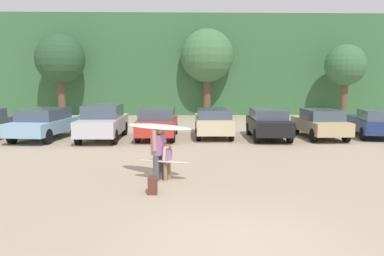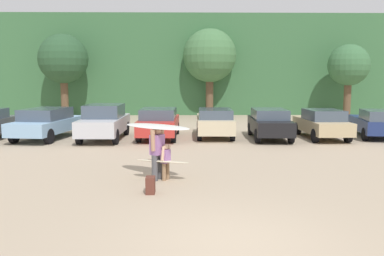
{
  "view_description": "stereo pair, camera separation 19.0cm",
  "coord_description": "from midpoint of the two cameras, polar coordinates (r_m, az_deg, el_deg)",
  "views": [
    {
      "loc": [
        -1.07,
        -7.33,
        3.06
      ],
      "look_at": [
        -0.63,
        8.04,
        1.16
      ],
      "focal_mm": 38.35,
      "sensor_mm": 36.0,
      "label": 1
    },
    {
      "loc": [
        -0.88,
        -7.33,
        3.06
      ],
      "look_at": [
        -0.63,
        8.04,
        1.16
      ],
      "focal_mm": 38.35,
      "sensor_mm": 36.0,
      "label": 2
    }
  ],
  "objects": [
    {
      "name": "surfboard_white",
      "position": [
        12.27,
        -4.48,
        0.21
      ],
      "size": [
        2.32,
        1.95,
        0.13
      ],
      "rotation": [
        0.0,
        0.0,
        2.51
      ],
      "color": "white"
    },
    {
      "name": "parked_car_sky_blue",
      "position": [
        21.64,
        -19.33,
        0.74
      ],
      "size": [
        2.58,
        4.92,
        1.53
      ],
      "rotation": [
        0.0,
        0.0,
        1.42
      ],
      "color": "#84ADD1",
      "rests_on": "ground_plane"
    },
    {
      "name": "parked_car_navy",
      "position": [
        22.81,
        24.53,
        0.66
      ],
      "size": [
        2.45,
        4.27,
        1.47
      ],
      "rotation": [
        0.0,
        0.0,
        1.4
      ],
      "color": "navy",
      "rests_on": "ground_plane"
    },
    {
      "name": "parked_car_red",
      "position": [
        20.71,
        -4.36,
        0.78
      ],
      "size": [
        1.98,
        4.52,
        1.52
      ],
      "rotation": [
        0.0,
        0.0,
        1.54
      ],
      "color": "#B72D28",
      "rests_on": "ground_plane"
    },
    {
      "name": "backpack_dropped",
      "position": [
        10.98,
        -5.3,
        -7.92
      ],
      "size": [
        0.24,
        0.34,
        0.45
      ],
      "color": "#592D23",
      "rests_on": "ground_plane"
    },
    {
      "name": "surfboard_cream",
      "position": [
        12.31,
        -3.76,
        -4.63
      ],
      "size": [
        1.77,
        1.01,
        0.13
      ],
      "rotation": [
        0.0,
        0.0,
        2.81
      ],
      "color": "beige"
    },
    {
      "name": "parked_car_black",
      "position": [
        20.78,
        11.0,
        0.7
      ],
      "size": [
        1.91,
        4.19,
        1.49
      ],
      "rotation": [
        0.0,
        0.0,
        1.53
      ],
      "color": "black",
      "rests_on": "ground_plane"
    },
    {
      "name": "parked_car_champagne",
      "position": [
        21.14,
        3.43,
        0.88
      ],
      "size": [
        1.9,
        4.43,
        1.48
      ],
      "rotation": [
        0.0,
        0.0,
        1.55
      ],
      "color": "beige",
      "rests_on": "ground_plane"
    },
    {
      "name": "person_child",
      "position": [
        12.28,
        -3.25,
        -4.43
      ],
      "size": [
        0.32,
        0.45,
        1.09
      ],
      "rotation": [
        0.0,
        0.0,
        2.6
      ],
      "color": "#8C6B4C",
      "rests_on": "ground_plane"
    },
    {
      "name": "parked_car_silver",
      "position": [
        20.69,
        -11.84,
        0.89
      ],
      "size": [
        1.95,
        4.67,
        1.73
      ],
      "rotation": [
        0.0,
        0.0,
        1.55
      ],
      "color": "silver",
      "rests_on": "ground_plane"
    },
    {
      "name": "parked_car_tan",
      "position": [
        21.6,
        17.87,
        0.64
      ],
      "size": [
        1.88,
        4.24,
        1.47
      ],
      "rotation": [
        0.0,
        0.0,
        1.6
      ],
      "color": "tan",
      "rests_on": "ground_plane"
    },
    {
      "name": "tree_center",
      "position": [
        32.52,
        2.66,
        9.95
      ],
      "size": [
        4.17,
        4.17,
        6.83
      ],
      "color": "brown",
      "rests_on": "ground_plane"
    },
    {
      "name": "ground_plane",
      "position": [
        8.0,
        6.38,
        -15.46
      ],
      "size": [
        120.0,
        120.0,
        0.0
      ],
      "primitive_type": "plane",
      "color": "tan"
    },
    {
      "name": "hillside_ridge",
      "position": [
        39.26,
        0.48,
        8.55
      ],
      "size": [
        108.0,
        12.0,
        8.15
      ],
      "primitive_type": "cube",
      "color": "#38663D",
      "rests_on": "ground_plane"
    },
    {
      "name": "person_adult",
      "position": [
        12.26,
        -4.41,
        -3.04
      ],
      "size": [
        0.46,
        0.62,
        1.62
      ],
      "rotation": [
        0.0,
        0.0,
        2.6
      ],
      "color": "#4C4C51",
      "rests_on": "ground_plane"
    },
    {
      "name": "tree_ridge_back",
      "position": [
        33.28,
        21.12,
        8.06
      ],
      "size": [
        3.1,
        3.1,
        5.53
      ],
      "color": "brown",
      "rests_on": "ground_plane"
    },
    {
      "name": "tree_far_right",
      "position": [
        32.58,
        -17.31,
        9.08
      ],
      "size": [
        3.69,
        3.69,
        6.28
      ],
      "color": "brown",
      "rests_on": "ground_plane"
    }
  ]
}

